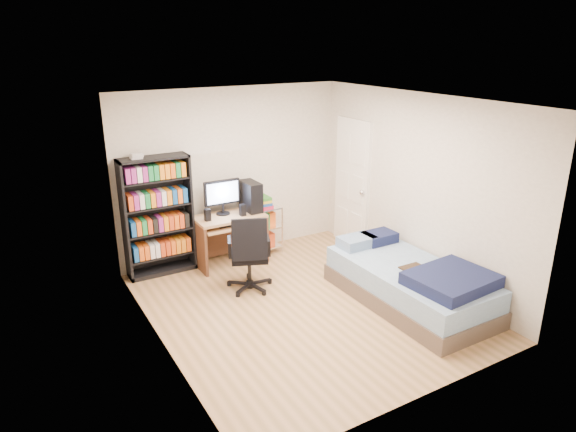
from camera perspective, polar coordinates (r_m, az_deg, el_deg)
room at (r=5.95m, az=1.81°, el=0.65°), size 3.58×4.08×2.58m
media_shelf at (r=7.22m, az=-14.27°, el=0.11°), size 0.93×0.31×1.73m
computer_desk at (r=7.47m, az=-6.00°, el=-0.22°), size 0.99×0.57×1.24m
office_chair at (r=6.72m, az=-4.29°, el=-5.59°), size 0.81×0.81×1.03m
wire_cart at (r=7.76m, az=-3.03°, el=-0.05°), size 0.58×0.43×0.90m
bed at (r=6.58m, az=13.49°, el=-7.23°), size 1.08×2.16×0.62m
door at (r=8.03m, az=7.13°, el=3.57°), size 0.12×0.80×2.00m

